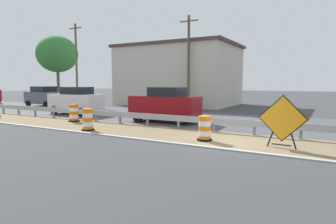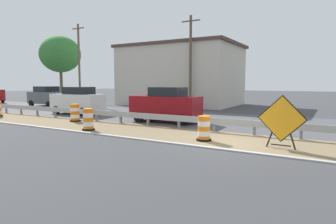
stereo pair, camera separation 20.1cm
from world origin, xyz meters
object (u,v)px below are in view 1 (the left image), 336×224
object	(u,v)px
utility_pole_mid	(76,63)
car_lead_near_lane	(76,101)
traffic_barrel_mid	(74,114)
traffic_barrel_nearest	(205,129)
traffic_barrel_close	(88,121)
utility_pole_near	(189,61)
car_distant_a	(45,97)
warning_sign_diamond	(282,120)
car_lead_far_lane	(165,105)

from	to	relation	value
utility_pole_mid	car_lead_near_lane	bearing A→B (deg)	-133.63
traffic_barrel_mid	car_lead_near_lane	size ratio (longest dim) A/B	0.26
traffic_barrel_nearest	traffic_barrel_close	xyz separation A→B (m)	(-0.53, 6.29, 0.04)
utility_pole_near	traffic_barrel_nearest	bearing A→B (deg)	-151.93
traffic_barrel_nearest	car_distant_a	bearing A→B (deg)	68.80
traffic_barrel_close	utility_pole_near	xyz separation A→B (m)	(13.45, 0.59, 3.93)
traffic_barrel_mid	warning_sign_diamond	bearing A→B (deg)	-96.25
car_distant_a	utility_pole_mid	size ratio (longest dim) A/B	0.49
traffic_barrel_mid	utility_pole_mid	xyz separation A→B (m)	(11.03, 11.44, 4.24)
car_lead_near_lane	warning_sign_diamond	bearing A→B (deg)	162.88
traffic_barrel_nearest	traffic_barrel_close	distance (m)	6.31
car_lead_far_lane	utility_pole_near	xyz separation A→B (m)	(8.78, 2.55, 3.35)
traffic_barrel_close	car_distant_a	bearing A→B (deg)	59.47
traffic_barrel_mid	utility_pole_mid	size ratio (longest dim) A/B	0.12
utility_pole_mid	utility_pole_near	bearing A→B (deg)	-88.49
traffic_barrel_nearest	car_distant_a	distance (m)	22.57
traffic_barrel_nearest	utility_pole_near	bearing A→B (deg)	28.07
warning_sign_diamond	utility_pole_mid	bearing A→B (deg)	-114.41
warning_sign_diamond	traffic_barrel_mid	world-z (taller)	warning_sign_diamond
traffic_barrel_mid	utility_pole_near	size ratio (longest dim) A/B	0.13
traffic_barrel_mid	car_distant_a	world-z (taller)	car_distant_a
traffic_barrel_mid	car_distant_a	bearing A→B (deg)	59.89
traffic_barrel_close	car_lead_far_lane	xyz separation A→B (m)	(4.66, -1.96, 0.58)
traffic_barrel_close	car_distant_a	size ratio (longest dim) A/B	0.25
traffic_barrel_close	car_lead_far_lane	world-z (taller)	car_lead_far_lane
car_lead_near_lane	car_distant_a	size ratio (longest dim) A/B	0.97
traffic_barrel_nearest	traffic_barrel_mid	world-z (taller)	traffic_barrel_mid
car_distant_a	car_lead_near_lane	bearing A→B (deg)	-21.16
traffic_barrel_mid	car_distant_a	xyz separation A→B (m)	(6.65, 11.48, 0.54)
car_lead_far_lane	traffic_barrel_nearest	bearing A→B (deg)	134.45
utility_pole_near	utility_pole_mid	distance (m)	14.12
traffic_barrel_mid	car_lead_far_lane	size ratio (longest dim) A/B	0.25
warning_sign_diamond	car_distant_a	world-z (taller)	car_distant_a
warning_sign_diamond	traffic_barrel_close	bearing A→B (deg)	-83.14
utility_pole_mid	warning_sign_diamond	bearing A→B (deg)	-117.27
traffic_barrel_nearest	car_lead_far_lane	world-z (taller)	car_lead_far_lane
car_distant_a	utility_pole_mid	world-z (taller)	utility_pole_mid
traffic_barrel_nearest	utility_pole_mid	xyz separation A→B (m)	(12.54, 21.00, 4.26)
warning_sign_diamond	utility_pole_mid	distance (m)	27.35
warning_sign_diamond	utility_pole_near	distance (m)	16.57
car_distant_a	utility_pole_near	xyz separation A→B (m)	(4.75, -14.15, 3.40)
traffic_barrel_mid	utility_pole_mid	world-z (taller)	utility_pole_mid
traffic_barrel_nearest	car_lead_near_lane	size ratio (longest dim) A/B	0.24
traffic_barrel_nearest	utility_pole_mid	bearing A→B (deg)	59.16
car_lead_near_lane	car_lead_far_lane	size ratio (longest dim) A/B	0.99
car_lead_near_lane	utility_pole_mid	world-z (taller)	utility_pole_mid
traffic_barrel_nearest	traffic_barrel_close	bearing A→B (deg)	94.86
utility_pole_near	car_lead_near_lane	bearing A→B (deg)	145.64
car_lead_far_lane	utility_pole_near	distance (m)	9.74
car_lead_near_lane	utility_pole_near	xyz separation A→B (m)	(8.37, -5.72, 3.38)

